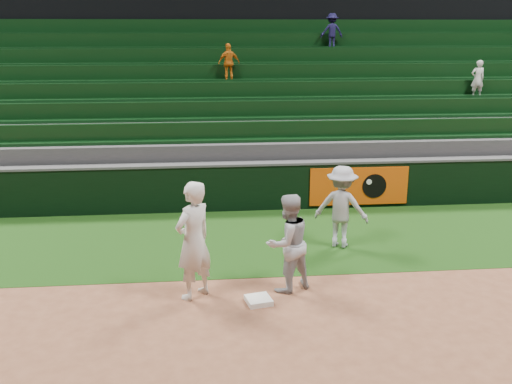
% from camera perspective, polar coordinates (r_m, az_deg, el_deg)
% --- Properties ---
extents(ground, '(70.00, 70.00, 0.00)m').
position_cam_1_polar(ground, '(10.15, 1.03, -10.71)').
color(ground, brown).
rests_on(ground, ground).
extents(foul_grass, '(36.00, 4.20, 0.01)m').
position_cam_1_polar(foul_grass, '(12.88, -0.47, -4.69)').
color(foul_grass, '#13340D').
rests_on(foul_grass, ground).
extents(first_base, '(0.49, 0.49, 0.09)m').
position_cam_1_polar(first_base, '(10.02, 0.26, -10.78)').
color(first_base, white).
rests_on(first_base, ground).
extents(first_baseman, '(0.90, 0.90, 2.11)m').
position_cam_1_polar(first_baseman, '(9.89, -6.28, -4.85)').
color(first_baseman, silver).
rests_on(first_baseman, ground).
extents(baserunner, '(1.09, 1.01, 1.80)m').
position_cam_1_polar(baserunner, '(10.17, 3.20, -5.11)').
color(baserunner, '#AAADB5').
rests_on(baserunner, ground).
extents(base_coach, '(1.32, 1.07, 1.78)m').
position_cam_1_polar(base_coach, '(12.30, 8.54, -1.47)').
color(base_coach, '#A6A9B4').
rests_on(base_coach, foul_grass).
extents(field_wall, '(36.00, 0.45, 1.25)m').
position_cam_1_polar(field_wall, '(14.77, -1.11, 0.62)').
color(field_wall, black).
rests_on(field_wall, ground).
extents(stadium_seating, '(36.00, 5.95, 5.03)m').
position_cam_1_polar(stadium_seating, '(18.22, -2.14, 7.02)').
color(stadium_seating, '#313133').
rests_on(stadium_seating, ground).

